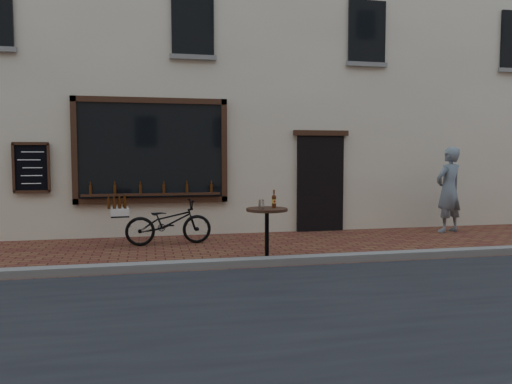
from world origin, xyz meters
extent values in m
plane|color=#5B271D|center=(0.00, 0.00, 0.00)|extent=(90.00, 90.00, 0.00)
cube|color=slate|center=(0.00, 0.20, 0.06)|extent=(90.00, 0.25, 0.12)
cube|color=beige|center=(0.00, 6.50, 5.00)|extent=(28.00, 6.00, 10.00)
cube|color=black|center=(-1.90, 3.45, 1.85)|extent=(3.00, 0.06, 2.00)
cube|color=black|center=(-1.90, 3.43, 2.91)|extent=(3.24, 0.10, 0.12)
cube|color=black|center=(-1.90, 3.43, 0.79)|extent=(3.24, 0.10, 0.12)
cube|color=black|center=(-3.46, 3.43, 1.85)|extent=(0.12, 0.10, 2.24)
cube|color=black|center=(-0.34, 3.43, 1.85)|extent=(0.12, 0.10, 2.24)
cube|color=black|center=(-1.90, 3.38, 0.92)|extent=(2.90, 0.16, 0.05)
cube|color=black|center=(1.90, 3.46, 1.10)|extent=(1.10, 0.10, 2.20)
cube|color=black|center=(1.90, 3.43, 2.26)|extent=(1.30, 0.10, 0.12)
cube|color=black|center=(-4.30, 3.44, 1.50)|extent=(0.62, 0.04, 0.92)
cylinder|color=#3D1C07|center=(-3.15, 3.38, 1.04)|extent=(0.06, 0.06, 0.19)
cylinder|color=#3D1C07|center=(-2.65, 3.38, 1.04)|extent=(0.06, 0.06, 0.19)
cylinder|color=#3D1C07|center=(-2.15, 3.38, 1.04)|extent=(0.06, 0.06, 0.19)
cylinder|color=#3D1C07|center=(-1.65, 3.38, 1.04)|extent=(0.06, 0.06, 0.19)
cylinder|color=#3D1C07|center=(-1.15, 3.38, 1.04)|extent=(0.06, 0.06, 0.19)
cylinder|color=#3D1C07|center=(-0.65, 3.38, 1.04)|extent=(0.06, 0.06, 0.19)
cube|color=black|center=(-1.00, 3.46, 4.60)|extent=(0.90, 0.06, 1.40)
cube|color=black|center=(3.00, 3.46, 4.60)|extent=(0.90, 0.06, 1.40)
imported|color=black|center=(-1.60, 2.41, 0.44)|extent=(1.72, 0.72, 0.88)
cube|color=black|center=(-2.52, 2.33, 0.60)|extent=(0.37, 0.49, 0.03)
cube|color=silver|center=(-2.52, 2.33, 0.69)|extent=(0.37, 0.51, 0.14)
cylinder|color=#3D1C07|center=(-2.41, 2.16, 0.85)|extent=(0.05, 0.05, 0.19)
cylinder|color=#3D1C07|center=(-2.51, 2.16, 0.85)|extent=(0.05, 0.05, 0.19)
cylinder|color=#3D1C07|center=(-2.61, 2.15, 0.85)|extent=(0.05, 0.05, 0.19)
cylinder|color=#3D1C07|center=(-2.70, 2.14, 0.85)|extent=(0.05, 0.05, 0.19)
cylinder|color=#3D1C07|center=(-2.42, 2.28, 0.85)|extent=(0.05, 0.05, 0.19)
cylinder|color=#3D1C07|center=(-2.52, 2.27, 0.85)|extent=(0.05, 0.05, 0.19)
cylinder|color=#3D1C07|center=(-2.61, 2.26, 0.85)|extent=(0.05, 0.05, 0.19)
cylinder|color=#3D1C07|center=(-2.71, 2.26, 0.85)|extent=(0.05, 0.05, 0.19)
cylinder|color=#3D1C07|center=(-2.43, 2.40, 0.85)|extent=(0.05, 0.05, 0.19)
cylinder|color=#3D1C07|center=(-2.53, 2.39, 0.85)|extent=(0.05, 0.05, 0.19)
cylinder|color=#3D1C07|center=(-2.62, 2.38, 0.85)|extent=(0.05, 0.05, 0.19)
cylinder|color=#3D1C07|center=(-2.72, 2.37, 0.85)|extent=(0.05, 0.05, 0.19)
cylinder|color=#3D1C07|center=(-2.44, 2.51, 0.85)|extent=(0.05, 0.05, 0.19)
cylinder|color=black|center=(-0.07, 0.51, 0.02)|extent=(0.50, 0.50, 0.03)
cylinder|color=black|center=(-0.07, 0.51, 0.43)|extent=(0.07, 0.07, 0.80)
cylinder|color=black|center=(-0.07, 0.51, 0.86)|extent=(0.69, 0.69, 0.05)
cylinder|color=gold|center=(0.06, 0.58, 0.99)|extent=(0.07, 0.07, 0.07)
cylinder|color=white|center=(-0.19, 0.43, 0.95)|extent=(0.09, 0.09, 0.15)
imported|color=slate|center=(4.71, 2.69, 0.97)|extent=(0.81, 0.66, 1.94)
camera|label=1|loc=(-1.99, -7.44, 1.75)|focal=35.00mm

